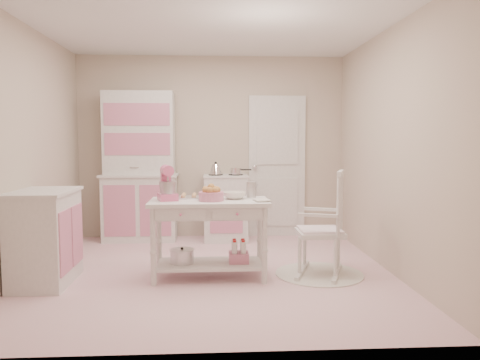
% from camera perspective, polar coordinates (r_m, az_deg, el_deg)
% --- Properties ---
extents(room_shell, '(3.84, 3.84, 2.62)m').
position_cam_1_polar(room_shell, '(4.90, -3.55, 7.70)').
color(room_shell, pink).
rests_on(room_shell, ground).
extents(door, '(0.82, 0.05, 2.04)m').
position_cam_1_polar(door, '(6.84, 4.52, 1.67)').
color(door, silver).
rests_on(door, ground).
extents(hutch, '(1.06, 0.50, 2.08)m').
position_cam_1_polar(hutch, '(6.65, -12.16, 1.65)').
color(hutch, silver).
rests_on(hutch, ground).
extents(stove, '(0.62, 0.57, 0.92)m').
position_cam_1_polar(stove, '(6.58, -1.74, -3.35)').
color(stove, silver).
rests_on(stove, ground).
extents(base_cabinet, '(0.54, 0.84, 0.92)m').
position_cam_1_polar(base_cabinet, '(4.99, -22.68, -6.44)').
color(base_cabinet, silver).
rests_on(base_cabinet, ground).
extents(lace_rug, '(0.92, 0.92, 0.01)m').
position_cam_1_polar(lace_rug, '(5.07, 9.62, -11.22)').
color(lace_rug, white).
rests_on(lace_rug, ground).
extents(rocking_chair, '(0.70, 0.84, 1.10)m').
position_cam_1_polar(rocking_chair, '(4.95, 9.71, -5.15)').
color(rocking_chair, silver).
rests_on(rocking_chair, ground).
extents(work_table, '(1.20, 0.60, 0.80)m').
position_cam_1_polar(work_table, '(4.82, -3.74, -7.19)').
color(work_table, silver).
rests_on(work_table, ground).
extents(stand_mixer, '(0.26, 0.32, 0.34)m').
position_cam_1_polar(stand_mixer, '(4.77, -8.83, -0.42)').
color(stand_mixer, pink).
rests_on(stand_mixer, work_table).
extents(cookie_tray, '(0.34, 0.24, 0.02)m').
position_cam_1_polar(cookie_tray, '(4.93, -5.50, -2.11)').
color(cookie_tray, silver).
rests_on(cookie_tray, work_table).
extents(bread_basket, '(0.25, 0.25, 0.09)m').
position_cam_1_polar(bread_basket, '(4.69, -3.54, -2.00)').
color(bread_basket, pink).
rests_on(bread_basket, work_table).
extents(mixing_bowl, '(0.23, 0.23, 0.07)m').
position_cam_1_polar(mixing_bowl, '(4.83, -0.68, -1.89)').
color(mixing_bowl, white).
rests_on(mixing_bowl, work_table).
extents(metal_pitcher, '(0.10, 0.10, 0.17)m').
position_cam_1_polar(metal_pitcher, '(4.91, 1.38, -1.20)').
color(metal_pitcher, silver).
rests_on(metal_pitcher, work_table).
extents(recipe_book, '(0.18, 0.22, 0.02)m').
position_cam_1_polar(recipe_book, '(4.65, 1.78, -2.50)').
color(recipe_book, white).
rests_on(recipe_book, work_table).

